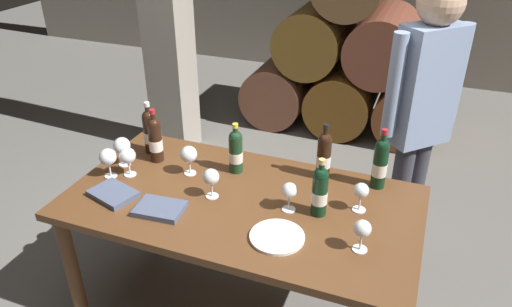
{
  "coord_description": "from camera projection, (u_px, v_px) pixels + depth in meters",
  "views": [
    {
      "loc": [
        0.75,
        -1.77,
        2.09
      ],
      "look_at": [
        0.0,
        0.2,
        0.91
      ],
      "focal_mm": 33.81,
      "sensor_mm": 36.0,
      "label": 1
    }
  ],
  "objects": [
    {
      "name": "wine_bottle_5",
      "position": [
        380.0,
        163.0,
        2.37
      ],
      "size": [
        0.07,
        0.07,
        0.32
      ],
      "color": "black",
      "rests_on": "dining_table"
    },
    {
      "name": "wine_glass_1",
      "position": [
        362.0,
        230.0,
        1.96
      ],
      "size": [
        0.07,
        0.07,
        0.15
      ],
      "color": "white",
      "rests_on": "dining_table"
    },
    {
      "name": "wine_glass_7",
      "position": [
        361.0,
        192.0,
        2.2
      ],
      "size": [
        0.07,
        0.07,
        0.15
      ],
      "color": "white",
      "rests_on": "dining_table"
    },
    {
      "name": "leather_ledger",
      "position": [
        113.0,
        194.0,
        2.35
      ],
      "size": [
        0.26,
        0.22,
        0.03
      ],
      "primitive_type": "cube",
      "rotation": [
        0.0,
        0.0,
        -0.3
      ],
      "color": "#4C5670",
      "rests_on": "dining_table"
    },
    {
      "name": "barrel_stack",
      "position": [
        348.0,
        59.0,
        4.5
      ],
      "size": [
        1.86,
        0.9,
        1.69
      ],
      "color": "brown",
      "rests_on": "ground_plane"
    },
    {
      "name": "wine_bottle_4",
      "position": [
        320.0,
        191.0,
        2.17
      ],
      "size": [
        0.07,
        0.07,
        0.29
      ],
      "color": "black",
      "rests_on": "dining_table"
    },
    {
      "name": "wine_bottle_3",
      "position": [
        236.0,
        151.0,
        2.5
      ],
      "size": [
        0.07,
        0.07,
        0.28
      ],
      "color": "#19381E",
      "rests_on": "dining_table"
    },
    {
      "name": "dining_table",
      "position": [
        242.0,
        215.0,
        2.38
      ],
      "size": [
        1.7,
        0.9,
        0.76
      ],
      "color": "brown",
      "rests_on": "ground_plane"
    },
    {
      "name": "wine_glass_4",
      "position": [
        122.0,
        146.0,
        2.56
      ],
      "size": [
        0.09,
        0.09,
        0.16
      ],
      "color": "white",
      "rests_on": "dining_table"
    },
    {
      "name": "wine_bottle_2",
      "position": [
        155.0,
        139.0,
        2.6
      ],
      "size": [
        0.07,
        0.07,
        0.3
      ],
      "color": "black",
      "rests_on": "dining_table"
    },
    {
      "name": "wine_glass_5",
      "position": [
        289.0,
        192.0,
        2.2
      ],
      "size": [
        0.07,
        0.07,
        0.15
      ],
      "color": "white",
      "rests_on": "dining_table"
    },
    {
      "name": "sommelier_presenting",
      "position": [
        421.0,
        109.0,
        2.57
      ],
      "size": [
        0.37,
        0.38,
        1.72
      ],
      "color": "#383842",
      "rests_on": "ground_plane"
    },
    {
      "name": "stone_pillar",
      "position": [
        165.0,
        0.0,
        3.77
      ],
      "size": [
        0.32,
        0.32,
        2.6
      ],
      "primitive_type": "cube",
      "color": "gray",
      "rests_on": "ground_plane"
    },
    {
      "name": "wine_glass_0",
      "position": [
        128.0,
        156.0,
        2.48
      ],
      "size": [
        0.09,
        0.09,
        0.16
      ],
      "color": "white",
      "rests_on": "dining_table"
    },
    {
      "name": "tasting_notebook",
      "position": [
        160.0,
        209.0,
        2.24
      ],
      "size": [
        0.23,
        0.18,
        0.03
      ],
      "primitive_type": "cube",
      "rotation": [
        0.0,
        0.0,
        0.09
      ],
      "color": "#4C5670",
      "rests_on": "dining_table"
    },
    {
      "name": "wine_glass_2",
      "position": [
        108.0,
        157.0,
        2.46
      ],
      "size": [
        0.09,
        0.09,
        0.16
      ],
      "color": "white",
      "rests_on": "dining_table"
    },
    {
      "name": "wine_glass_3",
      "position": [
        189.0,
        155.0,
        2.48
      ],
      "size": [
        0.09,
        0.09,
        0.16
      ],
      "color": "white",
      "rests_on": "dining_table"
    },
    {
      "name": "wine_bottle_0",
      "position": [
        150.0,
        131.0,
        2.68
      ],
      "size": [
        0.07,
        0.07,
        0.31
      ],
      "color": "black",
      "rests_on": "dining_table"
    },
    {
      "name": "wine_glass_6",
      "position": [
        211.0,
        178.0,
        2.3
      ],
      "size": [
        0.08,
        0.08,
        0.15
      ],
      "color": "white",
      "rests_on": "dining_table"
    },
    {
      "name": "serving_plate",
      "position": [
        277.0,
        237.0,
        2.07
      ],
      "size": [
        0.24,
        0.24,
        0.01
      ],
      "primitive_type": "cylinder",
      "color": "white",
      "rests_on": "dining_table"
    },
    {
      "name": "wine_bottle_1",
      "position": [
        324.0,
        155.0,
        2.45
      ],
      "size": [
        0.07,
        0.07,
        0.3
      ],
      "color": "black",
      "rests_on": "dining_table"
    }
  ]
}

